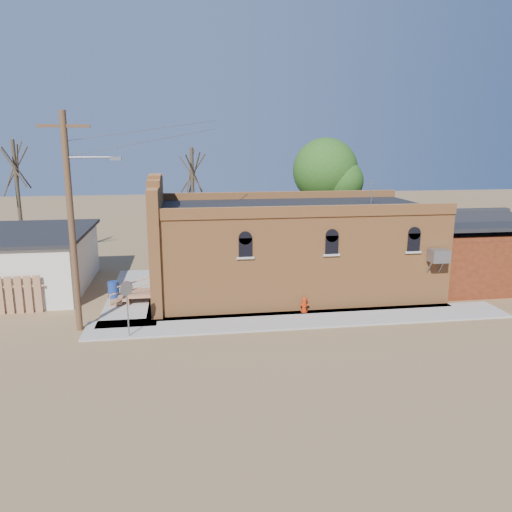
{
  "coord_description": "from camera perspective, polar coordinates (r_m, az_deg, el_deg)",
  "views": [
    {
      "loc": [
        -3.81,
        -19.67,
        7.72
      ],
      "look_at": [
        -0.26,
        3.67,
        2.4
      ],
      "focal_mm": 35.0,
      "sensor_mm": 36.0,
      "label": 1
    }
  ],
  "objects": [
    {
      "name": "stop_sign",
      "position": [
        20.64,
        -14.56,
        -4.2
      ],
      "size": [
        0.49,
        0.47,
        2.32
      ],
      "rotation": [
        0.0,
        0.0,
        0.32
      ],
      "color": "gray",
      "rests_on": "sidewalk_south"
    },
    {
      "name": "red_shed",
      "position": [
        29.96,
        22.27,
        1.26
      ],
      "size": [
        5.4,
        6.4,
        4.3
      ],
      "color": "#501D0D",
      "rests_on": "ground"
    },
    {
      "name": "tree_bare_near",
      "position": [
        32.72,
        -7.33,
        9.52
      ],
      "size": [
        2.8,
        2.8,
        7.65
      ],
      "color": "#4D3E2C",
      "rests_on": "ground"
    },
    {
      "name": "ground",
      "position": [
        21.47,
        2.18,
        -8.38
      ],
      "size": [
        120.0,
        120.0,
        0.0
      ],
      "primitive_type": "plane",
      "color": "olive",
      "rests_on": "ground"
    },
    {
      "name": "trash_barrel",
      "position": [
        26.27,
        -15.98,
        -3.74
      ],
      "size": [
        0.66,
        0.66,
        0.85
      ],
      "primitive_type": "cylinder",
      "rotation": [
        0.0,
        0.0,
        -0.21
      ],
      "color": "navy",
      "rests_on": "sidewalk_west"
    },
    {
      "name": "tree_bare_far",
      "position": [
        35.2,
        -25.84,
        9.24
      ],
      "size": [
        2.8,
        2.8,
        8.16
      ],
      "color": "#4D3E2C",
      "rests_on": "ground"
    },
    {
      "name": "sidewalk_south",
      "position": [
        22.59,
        5.52,
        -7.24
      ],
      "size": [
        19.0,
        2.2,
        0.08
      ],
      "primitive_type": "cube",
      "color": "#9E9991",
      "rests_on": "ground"
    },
    {
      "name": "sidewalk_west",
      "position": [
        26.91,
        -13.63,
        -4.26
      ],
      "size": [
        2.6,
        10.0,
        0.08
      ],
      "primitive_type": "cube",
      "color": "#9E9991",
      "rests_on": "ground"
    },
    {
      "name": "fire_hydrant",
      "position": [
        23.33,
        5.54,
        -5.55
      ],
      "size": [
        0.4,
        0.36,
        0.73
      ],
      "rotation": [
        0.0,
        0.0,
        -0.01
      ],
      "color": "#A82709",
      "rests_on": "sidewalk_south"
    },
    {
      "name": "tree_leafy",
      "position": [
        34.63,
        7.92,
        9.62
      ],
      "size": [
        4.4,
        4.4,
        8.15
      ],
      "color": "#4D3E2C",
      "rests_on": "ground"
    },
    {
      "name": "brick_bar",
      "position": [
        26.3,
        3.5,
        0.87
      ],
      "size": [
        16.4,
        7.97,
        6.3
      ],
      "color": "#C5773C",
      "rests_on": "ground"
    },
    {
      "name": "utility_pole",
      "position": [
        21.51,
        -20.24,
        4.04
      ],
      "size": [
        3.12,
        0.26,
        9.0
      ],
      "color": "#4A2B1D",
      "rests_on": "ground"
    }
  ]
}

